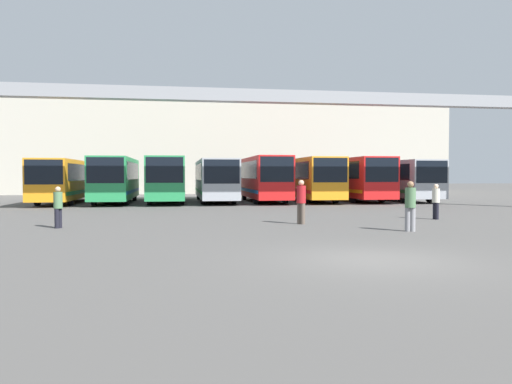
{
  "coord_description": "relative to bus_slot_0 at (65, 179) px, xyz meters",
  "views": [
    {
      "loc": [
        -4.64,
        -11.19,
        2.01
      ],
      "look_at": [
        0.41,
        20.73,
        0.92
      ],
      "focal_mm": 35.0,
      "sensor_mm": 36.0,
      "label": 1
    }
  ],
  "objects": [
    {
      "name": "bus_slot_3",
      "position": [
        10.85,
        0.21,
        0.03
      ],
      "size": [
        2.53,
        12.14,
        3.12
      ],
      "color": "#999EA5",
      "rests_on": "ground"
    },
    {
      "name": "bus_slot_6",
      "position": [
        21.69,
        0.24,
        0.13
      ],
      "size": [
        2.59,
        12.19,
        3.3
      ],
      "color": "red",
      "rests_on": "ground"
    },
    {
      "name": "pedestrian_near_left",
      "position": [
        19.65,
        -16.67,
        -0.91
      ],
      "size": [
        0.33,
        0.33,
        1.61
      ],
      "rotation": [
        0.0,
        0.0,
        1.7
      ],
      "color": "black",
      "rests_on": "ground"
    },
    {
      "name": "pedestrian_mid_right",
      "position": [
        13.04,
        -17.87,
        -0.81
      ],
      "size": [
        0.38,
        0.38,
        1.82
      ],
      "rotation": [
        0.0,
        0.0,
        2.2
      ],
      "color": "brown",
      "rests_on": "ground"
    },
    {
      "name": "pedestrian_near_center",
      "position": [
        3.54,
        -17.95,
        -0.93
      ],
      "size": [
        0.33,
        0.33,
        1.58
      ],
      "rotation": [
        0.0,
        0.0,
        4.22
      ],
      "color": "black",
      "rests_on": "ground"
    },
    {
      "name": "overhead_gantry",
      "position": [
        12.65,
        -9.8,
        4.09
      ],
      "size": [
        35.74,
        0.8,
        6.83
      ],
      "color": "gray",
      "rests_on": "ground"
    },
    {
      "name": "ground_plane",
      "position": [
        12.65,
        -26.57,
        -1.77
      ],
      "size": [
        200.0,
        200.0,
        0.0
      ],
      "primitive_type": "plane",
      "color": "#514F4C"
    },
    {
      "name": "bus_slot_4",
      "position": [
        14.46,
        -0.56,
        0.15
      ],
      "size": [
        2.46,
        10.6,
        3.33
      ],
      "color": "red",
      "rests_on": "ground"
    },
    {
      "name": "bus_slot_2",
      "position": [
        7.23,
        -0.1,
        0.11
      ],
      "size": [
        2.56,
        11.53,
        3.26
      ],
      "color": "#268C4C",
      "rests_on": "ground"
    },
    {
      "name": "bus_slot_0",
      "position": [
        0.0,
        0.0,
        0.0
      ],
      "size": [
        2.47,
        11.72,
        3.07
      ],
      "color": "orange",
      "rests_on": "ground"
    },
    {
      "name": "bus_slot_5",
      "position": [
        18.08,
        -0.57,
        0.11
      ],
      "size": [
        2.58,
        10.59,
        3.27
      ],
      "color": "orange",
      "rests_on": "ground"
    },
    {
      "name": "building_backdrop",
      "position": [
        12.65,
        21.59,
        3.26
      ],
      "size": [
        52.63,
        12.0,
        10.05
      ],
      "color": "#B7B2A3",
      "rests_on": "ground"
    },
    {
      "name": "bus_slot_7",
      "position": [
        25.31,
        -0.68,
        0.03
      ],
      "size": [
        2.54,
        10.35,
        3.11
      ],
      "color": "#999EA5",
      "rests_on": "ground"
    },
    {
      "name": "pedestrian_near_right",
      "position": [
        16.24,
        -21.07,
        -0.81
      ],
      "size": [
        0.37,
        0.37,
        1.8
      ],
      "rotation": [
        0.0,
        0.0,
        5.94
      ],
      "color": "gray",
      "rests_on": "ground"
    },
    {
      "name": "bus_slot_1",
      "position": [
        3.62,
        -0.47,
        0.09
      ],
      "size": [
        2.49,
        10.78,
        3.23
      ],
      "color": "#268C4C",
      "rests_on": "ground"
    }
  ]
}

